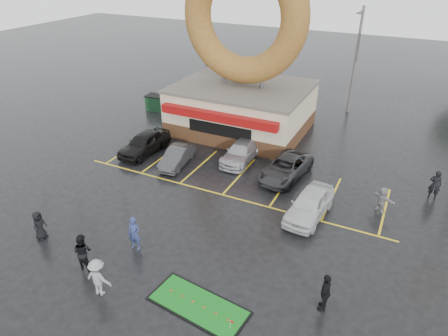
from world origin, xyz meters
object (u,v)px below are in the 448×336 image
at_px(donut_shop, 243,76).
at_px(streetlight_left, 205,45).
at_px(streetlight_mid, 356,59).
at_px(car_silver, 241,152).
at_px(person_cameraman, 325,292).
at_px(car_grey, 286,168).
at_px(car_white, 310,204).
at_px(dumpster, 157,103).
at_px(person_blue, 134,234).
at_px(car_black, 145,143).
at_px(putting_green, 198,305).
at_px(car_dgrey, 177,157).

distance_m(donut_shop, streetlight_left, 9.87).
height_order(donut_shop, streetlight_mid, donut_shop).
relative_size(car_silver, person_cameraman, 2.48).
distance_m(donut_shop, car_grey, 8.97).
distance_m(streetlight_mid, car_white, 17.82).
relative_size(streetlight_mid, dumpster, 5.00).
bearing_deg(person_cameraman, car_silver, -143.19).
bearing_deg(streetlight_mid, person_blue, -103.39).
distance_m(streetlight_left, streetlight_mid, 14.04).
bearing_deg(donut_shop, car_white, -48.69).
bearing_deg(car_silver, car_black, -164.25).
bearing_deg(car_black, donut_shop, 60.64).
bearing_deg(donut_shop, dumpster, 175.11).
bearing_deg(person_cameraman, person_blue, -89.56).
xyz_separation_m(car_grey, car_white, (2.55, -3.56, 0.08)).
relative_size(person_cameraman, putting_green, 0.40).
bearing_deg(car_dgrey, car_black, 163.05).
height_order(car_dgrey, car_silver, car_silver).
xyz_separation_m(car_black, car_dgrey, (3.06, -0.53, -0.16)).
height_order(streetlight_left, car_black, streetlight_left).
distance_m(car_grey, person_cameraman, 10.81).
relative_size(car_black, car_white, 1.04).
bearing_deg(putting_green, car_dgrey, 126.00).
relative_size(car_dgrey, car_silver, 0.84).
xyz_separation_m(car_dgrey, car_silver, (3.65, 2.52, 0.03)).
relative_size(car_black, car_dgrey, 1.22).
relative_size(streetlight_left, car_white, 2.08).
distance_m(car_black, putting_green, 14.96).
xyz_separation_m(streetlight_mid, car_dgrey, (-8.48, -15.44, -4.17)).
distance_m(person_cameraman, dumpster, 25.22).
height_order(car_grey, dumpster, car_grey).
relative_size(car_grey, person_blue, 2.63).
relative_size(car_black, car_grey, 0.95).
xyz_separation_m(car_black, person_cameraman, (15.10, -8.49, 0.13)).
relative_size(streetlight_mid, car_white, 2.08).
xyz_separation_m(car_white, putting_green, (-2.33, -8.28, -0.70)).
height_order(car_dgrey, car_grey, car_grey).
relative_size(person_blue, dumpster, 1.00).
bearing_deg(streetlight_mid, streetlight_left, -175.91).
bearing_deg(dumpster, car_black, -66.92).
xyz_separation_m(streetlight_mid, car_white, (1.23, -17.31, -4.04)).
distance_m(streetlight_mid, car_black, 19.27).
xyz_separation_m(car_silver, car_grey, (3.51, -0.83, 0.02)).
height_order(car_white, person_blue, person_blue).
height_order(streetlight_mid, car_white, streetlight_mid).
height_order(car_white, person_cameraman, person_cameraman).
bearing_deg(car_silver, car_white, -36.73).
xyz_separation_m(streetlight_mid, person_blue, (-5.66, -23.77, -3.88)).
height_order(streetlight_left, dumpster, streetlight_left).
xyz_separation_m(car_grey, putting_green, (0.22, -11.84, -0.63)).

